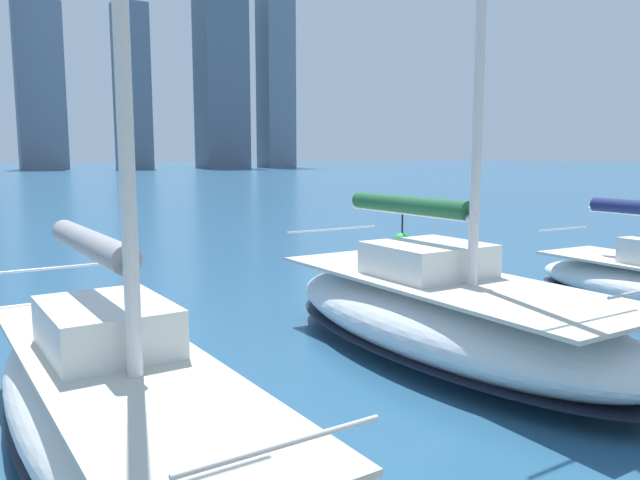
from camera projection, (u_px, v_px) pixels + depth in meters
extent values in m
cube|color=slate|center=(276.00, 74.00, 174.14)|extent=(8.34, 8.54, 52.20)
cube|color=slate|center=(221.00, 79.00, 164.10)|extent=(11.61, 11.06, 46.70)
cube|color=slate|center=(132.00, 87.00, 157.21)|extent=(8.16, 6.79, 40.94)
cube|color=gray|center=(40.00, 86.00, 150.38)|extent=(10.77, 6.62, 39.83)
cylinder|color=silver|center=(562.00, 229.00, 15.67)|extent=(1.78, 0.08, 0.04)
ellipsoid|color=silver|center=(445.00, 319.00, 10.45)|extent=(3.17, 7.75, 1.24)
ellipsoid|color=black|center=(445.00, 338.00, 10.49)|extent=(3.18, 7.79, 0.10)
cube|color=beige|center=(446.00, 281.00, 10.36)|extent=(2.61, 6.81, 0.06)
cube|color=silver|center=(428.00, 259.00, 10.71)|extent=(1.82, 1.74, 0.55)
cylinder|color=silver|center=(481.00, 16.00, 9.32)|extent=(0.16, 0.16, 8.21)
cylinder|color=silver|center=(407.00, 212.00, 11.09)|extent=(0.21, 3.22, 0.12)
cylinder|color=#1E5633|center=(407.00, 205.00, 11.07)|extent=(0.40, 2.97, 0.32)
cylinder|color=silver|center=(333.00, 229.00, 13.19)|extent=(2.22, 0.10, 0.04)
ellipsoid|color=white|center=(122.00, 411.00, 6.92)|extent=(2.59, 7.96, 1.05)
ellipsoid|color=black|center=(123.00, 435.00, 6.95)|extent=(2.60, 8.00, 0.10)
cube|color=beige|center=(119.00, 363.00, 6.84)|extent=(2.15, 7.00, 0.06)
cube|color=silver|center=(107.00, 326.00, 7.19)|extent=(1.41, 1.79, 0.55)
cylinder|color=silver|center=(91.00, 253.00, 7.57)|extent=(0.28, 3.30, 0.12)
cylinder|color=gray|center=(90.00, 243.00, 7.56)|extent=(0.47, 3.05, 0.32)
cylinder|color=silver|center=(284.00, 444.00, 3.78)|extent=(1.44, 0.11, 0.04)
cylinder|color=silver|center=(54.00, 268.00, 9.70)|extent=(1.66, 0.12, 0.04)
sphere|color=green|center=(402.00, 243.00, 21.51)|extent=(0.70, 0.70, 0.70)
cylinder|color=black|center=(402.00, 223.00, 21.42)|extent=(0.06, 0.06, 0.70)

